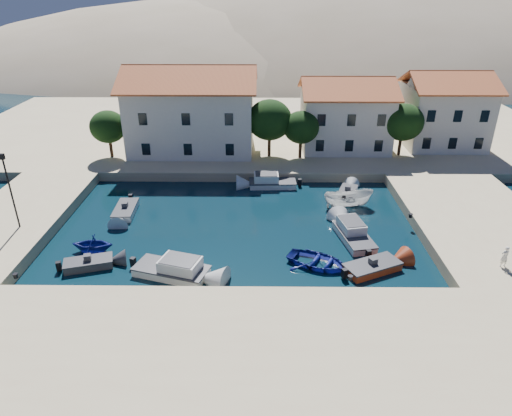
# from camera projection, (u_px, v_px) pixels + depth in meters

# --- Properties ---
(ground) EXTENTS (400.00, 400.00, 0.00)m
(ground) POSITION_uv_depth(u_px,v_px,m) (229.00, 299.00, 30.04)
(ground) COLOR black
(ground) RESTS_ON ground
(quay_south) EXTENTS (52.00, 12.00, 1.00)m
(quay_south) POSITION_uv_depth(u_px,v_px,m) (222.00, 360.00, 24.42)
(quay_south) COLOR tan
(quay_south) RESTS_ON ground
(quay_east) EXTENTS (11.00, 20.00, 1.00)m
(quay_east) POSITION_uv_depth(u_px,v_px,m) (478.00, 223.00, 38.61)
(quay_east) COLOR tan
(quay_east) RESTS_ON ground
(quay_west) EXTENTS (8.00, 20.00, 1.00)m
(quay_west) POSITION_uv_depth(u_px,v_px,m) (15.00, 221.00, 39.00)
(quay_west) COLOR tan
(quay_west) RESTS_ON ground
(quay_north) EXTENTS (80.00, 36.00, 1.00)m
(quay_north) POSITION_uv_depth(u_px,v_px,m) (261.00, 129.00, 63.98)
(quay_north) COLOR tan
(quay_north) RESTS_ON ground
(hills) EXTENTS (254.00, 176.00, 99.00)m
(hills) POSITION_uv_depth(u_px,v_px,m) (317.00, 127.00, 151.25)
(hills) COLOR gray
(hills) RESTS_ON ground
(building_left) EXTENTS (14.70, 9.45, 9.70)m
(building_left) POSITION_uv_depth(u_px,v_px,m) (192.00, 108.00, 52.69)
(building_left) COLOR silver
(building_left) RESTS_ON quay_north
(building_mid) EXTENTS (10.50, 8.40, 8.30)m
(building_mid) POSITION_uv_depth(u_px,v_px,m) (345.00, 112.00, 53.72)
(building_mid) COLOR silver
(building_mid) RESTS_ON quay_north
(building_right) EXTENTS (9.45, 8.40, 8.80)m
(building_right) POSITION_uv_depth(u_px,v_px,m) (445.00, 108.00, 54.40)
(building_right) COLOR silver
(building_right) RESTS_ON quay_north
(trees) EXTENTS (37.30, 5.30, 6.45)m
(trees) POSITION_uv_depth(u_px,v_px,m) (283.00, 123.00, 50.78)
(trees) COLOR #382314
(trees) RESTS_ON quay_north
(lamppost) EXTENTS (0.35, 0.25, 6.22)m
(lamppost) POSITION_uv_depth(u_px,v_px,m) (9.00, 184.00, 35.33)
(lamppost) COLOR black
(lamppost) RESTS_ON quay_west
(bollards) EXTENTS (29.36, 9.56, 0.30)m
(bollards) POSITION_uv_depth(u_px,v_px,m) (271.00, 253.00, 32.99)
(bollards) COLOR black
(bollards) RESTS_ON ground
(motorboat_grey_sw) EXTENTS (3.73, 2.45, 1.25)m
(motorboat_grey_sw) POSITION_uv_depth(u_px,v_px,m) (89.00, 264.00, 33.31)
(motorboat_grey_sw) COLOR #35363B
(motorboat_grey_sw) RESTS_ON ground
(cabin_cruiser_south) EXTENTS (5.73, 3.74, 1.60)m
(cabin_cruiser_south) POSITION_uv_depth(u_px,v_px,m) (171.00, 269.00, 32.35)
(cabin_cruiser_south) COLOR silver
(cabin_cruiser_south) RESTS_ON ground
(rowboat_south) EXTENTS (5.65, 5.04, 0.96)m
(rowboat_south) POSITION_uv_depth(u_px,v_px,m) (318.00, 265.00, 33.67)
(rowboat_south) COLOR navy
(rowboat_south) RESTS_ON ground
(motorboat_red_se) EXTENTS (4.52, 3.44, 1.25)m
(motorboat_red_se) POSITION_uv_depth(u_px,v_px,m) (372.00, 267.00, 32.90)
(motorboat_red_se) COLOR maroon
(motorboat_red_se) RESTS_ON ground
(cabin_cruiser_east) EXTENTS (2.99, 5.36, 1.60)m
(cabin_cruiser_east) POSITION_uv_depth(u_px,v_px,m) (354.00, 235.00, 36.81)
(cabin_cruiser_east) COLOR silver
(cabin_cruiser_east) RESTS_ON ground
(boat_east) EXTENTS (4.78, 2.24, 1.78)m
(boat_east) POSITION_uv_depth(u_px,v_px,m) (348.00, 207.00, 42.64)
(boat_east) COLOR silver
(boat_east) RESTS_ON ground
(motorboat_white_ne) EXTENTS (2.63, 3.71, 1.25)m
(motorboat_white_ne) POSITION_uv_depth(u_px,v_px,m) (347.00, 193.00, 44.71)
(motorboat_white_ne) COLOR silver
(motorboat_white_ne) RESTS_ON ground
(rowboat_west) EXTENTS (3.21, 2.79, 1.65)m
(rowboat_west) POSITION_uv_depth(u_px,v_px,m) (94.00, 251.00, 35.45)
(rowboat_west) COLOR navy
(rowboat_west) RESTS_ON ground
(motorboat_white_west) EXTENTS (1.97, 4.07, 1.25)m
(motorboat_white_west) POSITION_uv_depth(u_px,v_px,m) (126.00, 210.00, 41.31)
(motorboat_white_west) COLOR silver
(motorboat_white_west) RESTS_ON ground
(cabin_cruiser_north) EXTENTS (4.84, 2.18, 1.60)m
(cabin_cruiser_north) POSITION_uv_depth(u_px,v_px,m) (273.00, 182.00, 46.74)
(cabin_cruiser_north) COLOR silver
(cabin_cruiser_north) RESTS_ON ground
(pedestrian) EXTENTS (0.64, 0.49, 1.59)m
(pedestrian) POSITION_uv_depth(u_px,v_px,m) (505.00, 256.00, 31.38)
(pedestrian) COLOR white
(pedestrian) RESTS_ON quay_east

